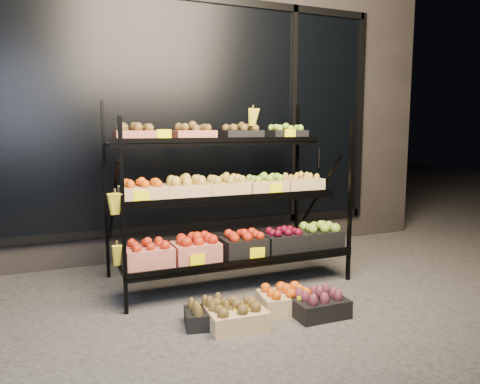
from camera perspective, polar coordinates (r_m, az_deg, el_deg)
name	(u,v)px	position (r m, az deg, el deg)	size (l,w,h in m)	color
ground	(257,302)	(3.93, 2.11, -13.28)	(24.00, 24.00, 0.00)	#514F4C
building	(171,101)	(6.11, -8.45, 10.90)	(6.00, 2.08, 3.50)	#2D2826
display_rack	(229,197)	(4.26, -1.38, -0.64)	(2.18, 1.02, 1.72)	black
tag_floor_a	(242,320)	(3.45, 0.21, -15.30)	(0.13, 0.01, 0.12)	#FFF900
tag_floor_b	(305,309)	(3.67, 7.92, -13.90)	(0.13, 0.01, 0.12)	#FFF900
floor_crate_left	(236,315)	(3.43, -0.43, -14.78)	(0.42, 0.32, 0.20)	#D7B47C
floor_crate_midleft	(210,314)	(3.48, -3.73, -14.60)	(0.39, 0.32, 0.18)	black
floor_crate_midright	(285,298)	(3.76, 5.57, -12.77)	(0.43, 0.34, 0.20)	#D7B47C
floor_crate_right	(319,304)	(3.68, 9.62, -13.30)	(0.41, 0.30, 0.20)	black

